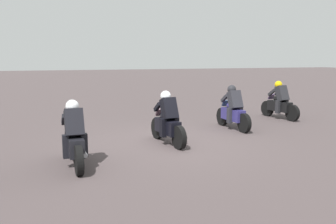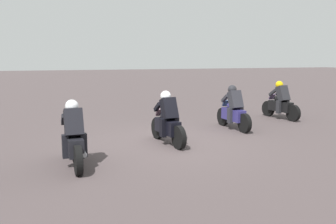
% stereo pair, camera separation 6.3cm
% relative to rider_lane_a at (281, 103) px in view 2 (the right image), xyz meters
% --- Properties ---
extents(ground_plane, '(120.00, 120.00, 0.00)m').
position_rel_rider_lane_a_xyz_m(ground_plane, '(-2.42, 5.57, -0.62)').
color(ground_plane, '#473C3D').
extents(rider_lane_a, '(2.04, 0.59, 1.51)m').
position_rel_rider_lane_a_xyz_m(rider_lane_a, '(0.00, 0.00, 0.00)').
color(rider_lane_a, black).
rests_on(rider_lane_a, ground_plane).
extents(rider_lane_b, '(2.04, 0.55, 1.51)m').
position_rel_rider_lane_a_xyz_m(rider_lane_b, '(-1.26, 2.81, 0.00)').
color(rider_lane_b, black).
rests_on(rider_lane_b, ground_plane).
extents(rider_lane_c, '(2.04, 0.58, 1.51)m').
position_rel_rider_lane_a_xyz_m(rider_lane_c, '(-2.55, 5.63, 0.00)').
color(rider_lane_c, black).
rests_on(rider_lane_c, ground_plane).
extents(rider_lane_d, '(2.04, 0.55, 1.51)m').
position_rel_rider_lane_a_xyz_m(rider_lane_d, '(-3.88, 8.32, 0.00)').
color(rider_lane_d, black).
rests_on(rider_lane_d, ground_plane).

